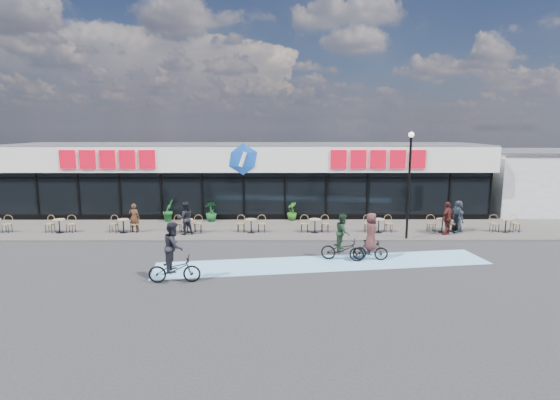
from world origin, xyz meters
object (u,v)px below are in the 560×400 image
at_px(pedestrian_a, 456,217).
at_px(potted_plant_mid, 211,212).
at_px(patron_right, 185,218).
at_px(pedestrian_c, 447,218).
at_px(lamp_post, 409,176).
at_px(potted_plant_right, 292,211).
at_px(potted_plant_left, 168,211).
at_px(cyclist_a, 343,243).
at_px(pedestrian_b, 458,216).
at_px(cyclist_b, 371,240).
at_px(patron_left, 134,218).

bearing_deg(pedestrian_a, potted_plant_mid, -118.07).
distance_m(patron_right, pedestrian_c, 13.71).
xyz_separation_m(lamp_post, potted_plant_mid, (-10.51, 4.18, -2.57)).
xyz_separation_m(pedestrian_a, pedestrian_c, (-0.67, -0.49, 0.02)).
relative_size(lamp_post, pedestrian_a, 3.11).
distance_m(lamp_post, potted_plant_right, 7.66).
bearing_deg(potted_plant_left, pedestrian_a, -10.23).
relative_size(potted_plant_right, pedestrian_c, 0.62).
distance_m(potted_plant_left, cyclist_a, 11.99).
relative_size(potted_plant_left, cyclist_a, 0.63).
bearing_deg(cyclist_a, pedestrian_b, 35.21).
bearing_deg(pedestrian_a, cyclist_b, -66.07).
distance_m(patron_left, pedestrian_c, 16.55).
xyz_separation_m(lamp_post, patron_left, (-14.20, 1.44, -2.38)).
relative_size(pedestrian_c, cyclist_a, 0.86).
bearing_deg(lamp_post, pedestrian_a, 23.04).
relative_size(potted_plant_right, cyclist_a, 0.53).
bearing_deg(cyclist_b, patron_left, 157.69).
bearing_deg(pedestrian_b, pedestrian_a, 137.08).
xyz_separation_m(potted_plant_mid, pedestrian_b, (13.68, -2.68, 0.26)).
height_order(pedestrian_c, cyclist_a, cyclist_a).
bearing_deg(patron_left, potted_plant_mid, -140.09).
bearing_deg(lamp_post, pedestrian_b, 25.35).
bearing_deg(pedestrian_a, patron_left, -106.47).
relative_size(potted_plant_left, patron_right, 0.75).
xyz_separation_m(patron_left, pedestrian_a, (17.21, -0.16, 0.08)).
relative_size(potted_plant_left, patron_left, 0.83).
height_order(patron_right, pedestrian_a, patron_right).
height_order(potted_plant_left, patron_left, patron_left).
bearing_deg(potted_plant_left, cyclist_a, -39.02).
relative_size(potted_plant_mid, pedestrian_a, 0.69).
distance_m(pedestrian_c, cyclist_b, 6.39).
bearing_deg(potted_plant_mid, patron_left, -143.38).
height_order(potted_plant_left, potted_plant_mid, potted_plant_left).
height_order(pedestrian_b, cyclist_a, cyclist_a).
distance_m(cyclist_a, cyclist_b, 1.21).
distance_m(potted_plant_right, cyclist_b, 8.40).
relative_size(pedestrian_b, cyclist_b, 0.82).
xyz_separation_m(potted_plant_right, pedestrian_a, (8.67, -3.17, 0.31)).
relative_size(potted_plant_left, potted_plant_right, 1.18).
bearing_deg(patron_right, potted_plant_right, -170.79).
xyz_separation_m(potted_plant_left, potted_plant_mid, (2.55, 0.01, -0.06)).
height_order(potted_plant_left, cyclist_a, cyclist_a).
relative_size(potted_plant_left, pedestrian_a, 0.76).
height_order(pedestrian_b, pedestrian_c, pedestrian_c).
relative_size(pedestrian_b, cyclist_a, 0.82).
bearing_deg(cyclist_b, potted_plant_mid, 136.62).
xyz_separation_m(patron_left, pedestrian_c, (16.54, -0.66, 0.10)).
relative_size(potted_plant_right, cyclist_b, 0.53).
distance_m(patron_left, cyclist_b, 12.61).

